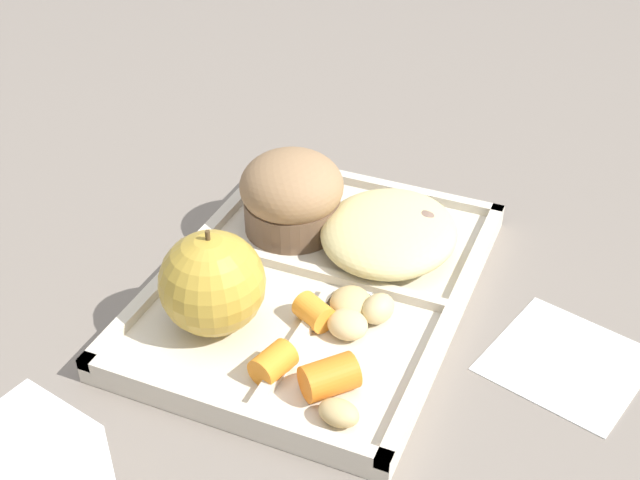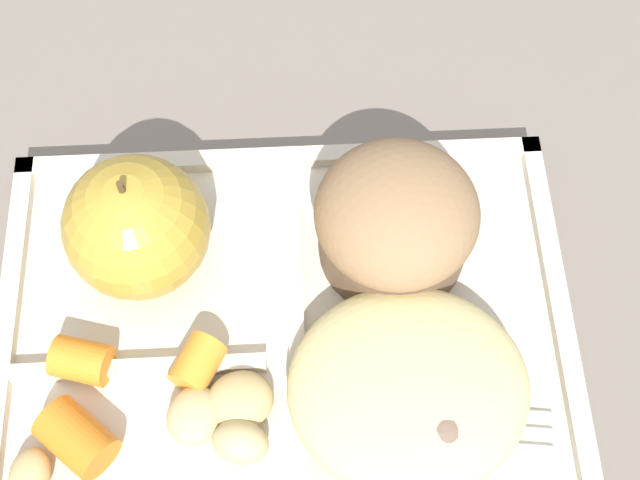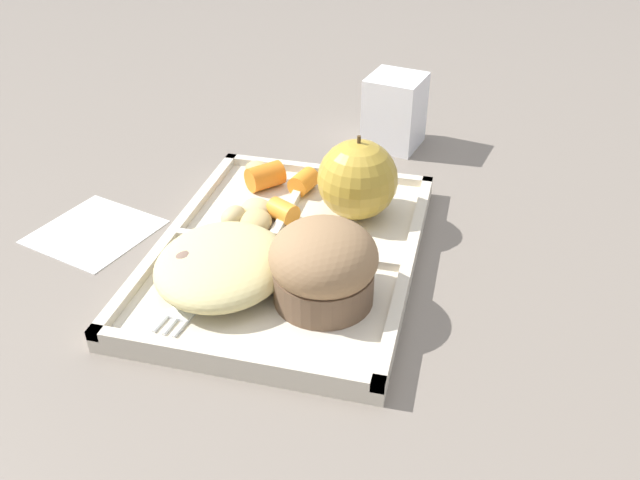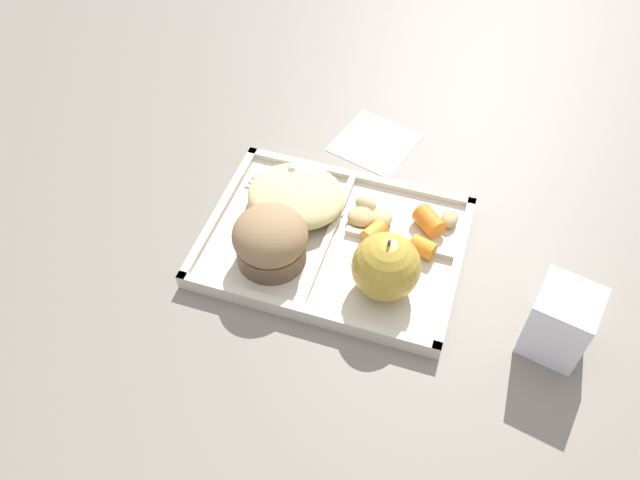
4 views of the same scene
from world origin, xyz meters
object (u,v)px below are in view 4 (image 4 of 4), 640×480
Objects in this scene: milk_carton at (560,321)px; lunch_tray at (334,243)px; plastic_fork at (287,195)px; green_apple at (386,267)px; bran_muffin at (270,240)px.

lunch_tray is at bearing -0.06° from milk_carton.
plastic_fork is at bearing -5.62° from milk_carton.
plastic_fork is at bearing -33.22° from green_apple.
milk_carton is at bearing 177.93° from green_apple.
green_apple is 0.98× the size of milk_carton.
green_apple reaches higher than plastic_fork.
plastic_fork is (0.02, -0.10, -0.03)m from bran_muffin.
lunch_tray is at bearing -141.90° from bran_muffin.
plastic_fork is 0.37m from milk_carton.
milk_carton is (-0.35, 0.11, 0.03)m from plastic_fork.
green_apple reaches higher than lunch_tray.
milk_carton is (-0.27, 0.06, 0.04)m from lunch_tray.
bran_muffin is at bearing 100.17° from plastic_fork.
lunch_tray is 3.67× the size of green_apple.
bran_muffin is 0.11m from plastic_fork.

